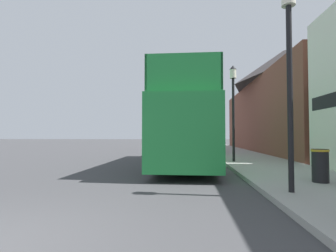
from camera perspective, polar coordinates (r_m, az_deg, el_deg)
name	(u,v)px	position (r m, az deg, el deg)	size (l,w,h in m)	color
ground_plane	(156,151)	(24.16, -2.71, -5.50)	(144.00, 144.00, 0.00)	#3D3D3F
sidewalk	(234,153)	(21.30, 14.13, -5.72)	(3.62, 108.00, 0.14)	#999993
brick_terrace_rear	(284,101)	(25.16, 23.91, 4.97)	(6.00, 21.70, 8.91)	brown
tour_bus	(186,128)	(13.22, 3.96, -0.47)	(2.64, 10.56, 4.09)	#1E7A38
parked_car_ahead_of_bus	(196,144)	(21.40, 6.14, -4.01)	(1.98, 4.28, 1.55)	navy
lamp_post_nearest	(289,45)	(7.15, 24.87, 15.74)	(0.35, 0.35, 5.11)	black
lamp_post_second	(233,95)	(13.88, 14.01, 6.52)	(0.35, 0.35, 4.92)	black
lamp_post_third	(219,109)	(20.93, 11.11, 3.74)	(0.35, 0.35, 4.99)	black
litter_bin	(320,165)	(8.64, 30.22, -7.27)	(0.48, 0.48, 0.94)	black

